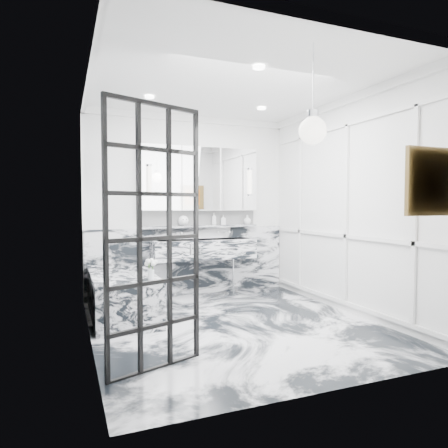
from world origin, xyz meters
name	(u,v)px	position (x,y,z in m)	size (l,w,h in m)	color
floor	(235,325)	(0.00, 0.00, 0.00)	(3.60, 3.60, 0.00)	silver
ceiling	(235,83)	(0.00, 0.00, 2.80)	(3.60, 3.60, 0.00)	white
wall_back	(190,205)	(0.00, 1.80, 1.40)	(3.60, 3.60, 0.00)	white
wall_front	(332,205)	(0.00, -1.80, 1.40)	(3.60, 3.60, 0.00)	white
wall_left	(89,205)	(-1.60, 0.00, 1.40)	(3.60, 3.60, 0.00)	white
wall_right	(347,205)	(1.60, 0.00, 1.40)	(3.60, 3.60, 0.00)	white
marble_clad_back	(190,261)	(0.00, 1.78, 0.53)	(3.18, 0.05, 1.05)	silver
marble_clad_left	(91,211)	(-1.59, 0.00, 1.34)	(0.02, 3.56, 2.68)	silver
panel_molding	(346,213)	(1.58, 0.00, 1.30)	(0.03, 3.40, 2.30)	white
soap_bottle_a	(214,219)	(0.38, 1.71, 1.19)	(0.07, 0.07, 0.19)	#8C5919
soap_bottle_b	(223,220)	(0.54, 1.71, 1.17)	(0.07, 0.07, 0.16)	#4C4C51
soap_bottle_c	(247,220)	(0.96, 1.71, 1.17)	(0.12, 0.12, 0.15)	silver
face_pot	(183,221)	(-0.13, 1.71, 1.17)	(0.16, 0.16, 0.16)	white
amber_bottle	(223,222)	(0.53, 1.71, 1.14)	(0.04, 0.04, 0.10)	#8C5919
flower_vase	(151,274)	(-0.92, 0.29, 0.61)	(0.07, 0.07, 0.12)	silver
crittall_door	(155,238)	(-1.13, -0.90, 1.12)	(0.88, 0.04, 2.24)	black
artwork	(432,182)	(1.05, -1.76, 1.60)	(0.48, 0.05, 0.48)	#BD5A13
pendant_light	(313,131)	(0.11, -1.39, 2.02)	(0.23, 0.23, 0.23)	white
trough_sink	(204,249)	(0.15, 1.55, 0.73)	(1.60, 0.45, 0.30)	silver
ledge	(200,226)	(0.15, 1.72, 1.07)	(1.90, 0.14, 0.04)	silver
subway_tile	(199,218)	(0.15, 1.78, 1.21)	(1.90, 0.03, 0.23)	white
mirror_cabinet	(200,179)	(0.15, 1.73, 1.82)	(1.90, 0.16, 1.00)	white
sconce_left	(149,180)	(-0.67, 1.63, 1.78)	(0.07, 0.07, 0.40)	white
sconce_right	(250,182)	(0.97, 1.63, 1.78)	(0.07, 0.07, 0.40)	white
bathtub	(122,294)	(-1.18, 0.90, 0.28)	(0.75, 1.65, 0.55)	silver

